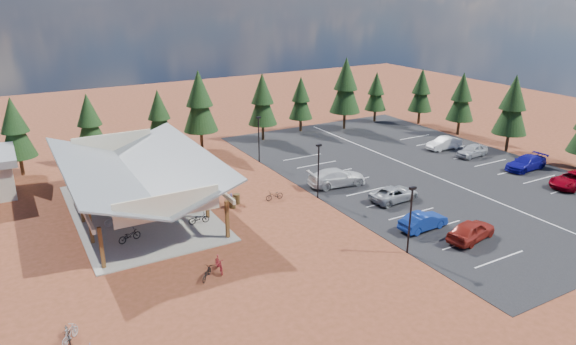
{
  "coord_description": "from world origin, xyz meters",
  "views": [
    {
      "loc": [
        -18.91,
        -34.52,
        18.04
      ],
      "look_at": [
        3.23,
        4.43,
        2.04
      ],
      "focal_mm": 32.0,
      "sensor_mm": 36.0,
      "label": 1
    }
  ],
  "objects": [
    {
      "name": "lamp_post_0",
      "position": [
        5.0,
        -10.0,
        2.98
      ],
      "size": [
        0.5,
        0.25,
        5.14
      ],
      "color": "black",
      "rests_on": "ground"
    },
    {
      "name": "trash_bin_1",
      "position": [
        -2.01,
        4.5,
        0.45
      ],
      "size": [
        0.6,
        0.6,
        0.9
      ],
      "primitive_type": "cylinder",
      "color": "#3E2F16",
      "rests_on": "ground"
    },
    {
      "name": "car_1",
      "position": [
        8.71,
        -7.66,
        0.74
      ],
      "size": [
        4.3,
        1.66,
        1.4
      ],
      "primitive_type": "imported",
      "rotation": [
        0.0,
        0.0,
        1.61
      ],
      "color": "navy",
      "rests_on": "asphalt_lot"
    },
    {
      "name": "bike_8",
      "position": [
        -17.81,
        -8.28,
        0.42
      ],
      "size": [
        0.57,
        1.61,
        0.85
      ],
      "primitive_type": "imported",
      "rotation": [
        0.0,
        0.0,
        0.0
      ],
      "color": "black",
      "rests_on": "ground"
    },
    {
      "name": "ground",
      "position": [
        0.0,
        0.0,
        0.0
      ],
      "size": [
        140.0,
        140.0,
        0.0
      ],
      "primitive_type": "plane",
      "color": "#5C2F18",
      "rests_on": "ground"
    },
    {
      "name": "car_2",
      "position": [
        10.61,
        -1.99,
        0.7
      ],
      "size": [
        4.87,
        2.43,
        1.32
      ],
      "primitive_type": "imported",
      "rotation": [
        0.0,
        0.0,
        1.62
      ],
      "color": "#9A9DA1",
      "rests_on": "asphalt_lot"
    },
    {
      "name": "pine_3",
      "position": [
        -3.59,
        21.94,
        4.64
      ],
      "size": [
        3.26,
        3.26,
        7.6
      ],
      "color": "#382314",
      "rests_on": "ground"
    },
    {
      "name": "pine_13",
      "position": [
        32.54,
        18.26,
        4.76
      ],
      "size": [
        3.35,
        3.35,
        7.8
      ],
      "color": "#382314",
      "rests_on": "ground"
    },
    {
      "name": "asphalt_lot",
      "position": [
        18.5,
        3.0,
        0.02
      ],
      "size": [
        27.0,
        44.0,
        0.04
      ],
      "primitive_type": "cube",
      "color": "black",
      "rests_on": "ground"
    },
    {
      "name": "bike_12",
      "position": [
        -8.96,
        -6.13,
        0.4
      ],
      "size": [
        1.41,
        1.52,
        0.81
      ],
      "primitive_type": "imported",
      "rotation": [
        0.0,
        0.0,
        2.44
      ],
      "color": "black",
      "rests_on": "ground"
    },
    {
      "name": "pine_8",
      "position": [
        27.87,
        22.38,
        4.36
      ],
      "size": [
        3.07,
        3.07,
        7.15
      ],
      "color": "#382314",
      "rests_on": "ground"
    },
    {
      "name": "bike_0",
      "position": [
        -12.13,
        1.59,
        0.57
      ],
      "size": [
        1.91,
        1.11,
        0.95
      ],
      "primitive_type": "imported",
      "rotation": [
        0.0,
        0.0,
        1.85
      ],
      "color": "black",
      "rests_on": "concrete_pad"
    },
    {
      "name": "pine_1",
      "position": [
        -18.1,
        22.29,
        4.97
      ],
      "size": [
        3.49,
        3.49,
        8.14
      ],
      "color": "#382314",
      "rests_on": "ground"
    },
    {
      "name": "pine_2",
      "position": [
        -11.0,
        22.32,
        4.77
      ],
      "size": [
        3.36,
        3.36,
        7.82
      ],
      "color": "#382314",
      "rests_on": "ground"
    },
    {
      "name": "car_3",
      "position": [
        8.32,
        3.74,
        0.87
      ],
      "size": [
        6.01,
        3.14,
        1.66
      ],
      "primitive_type": "imported",
      "rotation": [
        0.0,
        0.0,
        1.43
      ],
      "color": "silver",
      "rests_on": "asphalt_lot"
    },
    {
      "name": "bike_pavilion",
      "position": [
        -10.0,
        7.0,
        3.82
      ],
      "size": [
        11.65,
        19.4,
        4.97
      ],
      "color": "#503317",
      "rests_on": "concrete_pad"
    },
    {
      "name": "pine_4",
      "position": [
        1.22,
        21.71,
        5.77
      ],
      "size": [
        4.06,
        4.06,
        9.45
      ],
      "color": "#382314",
      "rests_on": "ground"
    },
    {
      "name": "concrete_pad",
      "position": [
        -10.0,
        7.0,
        0.05
      ],
      "size": [
        10.6,
        18.6,
        0.1
      ],
      "primitive_type": "cube",
      "color": "gray",
      "rests_on": "ground"
    },
    {
      "name": "bike_16",
      "position": [
        1.32,
        3.55,
        0.45
      ],
      "size": [
        1.72,
        0.62,
        0.9
      ],
      "primitive_type": "imported",
      "rotation": [
        0.0,
        0.0,
        4.72
      ],
      "color": "black",
      "rests_on": "ground"
    },
    {
      "name": "car_6",
      "position": [
        27.88,
        -7.85,
        0.76
      ],
      "size": [
        5.26,
        2.55,
        1.44
      ],
      "primitive_type": "imported",
      "rotation": [
        0.0,
        0.0,
        -1.54
      ],
      "color": "maroon",
      "rests_on": "asphalt_lot"
    },
    {
      "name": "bike_9",
      "position": [
        -17.73,
        -8.55,
        0.48
      ],
      "size": [
        1.34,
        1.52,
        0.95
      ],
      "primitive_type": "imported",
      "rotation": [
        0.0,
        0.0,
        2.46
      ],
      "color": "#A0A4A8",
      "rests_on": "ground"
    },
    {
      "name": "bike_2",
      "position": [
        -11.61,
        7.19,
        0.55
      ],
      "size": [
        1.8,
        0.9,
        0.91
      ],
      "primitive_type": "imported",
      "rotation": [
        0.0,
        0.0,
        1.39
      ],
      "color": "navy",
      "rests_on": "concrete_pad"
    },
    {
      "name": "pine_7",
      "position": [
        21.61,
        21.15,
        5.93
      ],
      "size": [
        4.17,
        4.17,
        9.71
      ],
      "color": "#382314",
      "rests_on": "ground"
    },
    {
      "name": "pine_12",
      "position": [
        32.91,
        11.32,
        4.99
      ],
      "size": [
        3.51,
        3.51,
        8.17
      ],
      "color": "#382314",
      "rests_on": "ground"
    },
    {
      "name": "bike_5",
      "position": [
        -9.08,
        3.96,
        0.58
      ],
      "size": [
        1.67,
        0.95,
        0.97
      ],
      "primitive_type": "imported",
      "rotation": [
        0.0,
        0.0,
        1.24
      ],
      "color": "#999CA1",
      "rests_on": "concrete_pad"
    },
    {
      "name": "pine_5",
      "position": [
        9.41,
        21.72,
        5.17
      ],
      "size": [
        3.63,
        3.63,
        8.46
      ],
      "color": "#382314",
      "rests_on": "ground"
    },
    {
      "name": "bike_7",
      "position": [
        -7.72,
        13.31,
        0.61
      ],
      "size": [
        1.74,
        0.73,
        1.01
      ],
      "primitive_type": "imported",
      "rotation": [
        0.0,
        0.0,
        1.73
      ],
      "color": "maroon",
      "rests_on": "concrete_pad"
    },
    {
      "name": "car_9",
      "position": [
        26.34,
        7.37,
        0.76
      ],
      "size": [
        4.44,
        1.68,
        1.44
      ],
      "primitive_type": "imported",
      "rotation": [
        0.0,
        0.0,
        -1.61
      ],
      "color": "white",
      "rests_on": "asphalt_lot"
    },
    {
      "name": "bike_11",
      "position": [
        -7.86,
        -5.63,
        0.54
      ],
      "size": [
        0.71,
        1.85,
        1.08
      ],
      "primitive_type": "imported",
      "rotation": [
        0.0,
        0.0,
        -0.11
      ],
      "color": "maroon",
      "rests_on": "ground"
    },
    {
      "name": "bike_6",
      "position": [
        -7.57,
        8.55,
        0.6
      ],
      "size": [
        1.9,
        0.67,
        0.99
      ],
      "primitive_type": "imported",
      "rotation": [
        0.0,
        0.0,
        1.57
      ],
      "color": "#23329A",
      "rests_on": "concrete_pad"
    },
    {
      "name": "pine_11",
      "position": [
        32.17,
        3.13,
        5.54
      ],
      "size": [
        3.89,
        3.89,
        9.07
      ],
      "color": "#382314",
      "rests_on": "ground"
    },
    {
      "name": "lamp_post_2",
      "position": [
        5.0,
        14.0,
        2.98
      ],
      "size": [
        0.5,
        0.25,
        5.14
      ],
      "color": "black",
      "rests_on": "ground"
    },
    {
      "name": "bike_3",
      "position": [
        -11.75,
        12.3,
        0.64
      ],
      "size": [
        1.85,
        0.84,
        1.07
      ],
      "primitive_type": "imported",
      "rotation": [
        0.0,
        0.0,
        1.37
      ],
      "color": "maroon",
      "rests_on": "concrete_pad"
    },
    {
      "name": "bike_14",
      "position": [
        -2.15,
        5.29,
        0.4
      ],
      "size": [
        1.04,
        1.63,
        0.81
      ],
      "primitive_type": "imported",
      "rotation": [
        0.0,
        0.0,
        -0.36
      ],
      "color": "navy",
      "rests_on": "ground"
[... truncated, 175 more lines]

